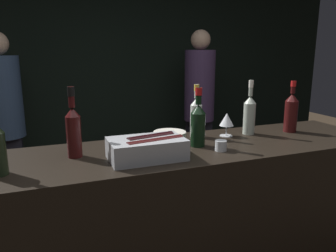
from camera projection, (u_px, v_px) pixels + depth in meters
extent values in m
cube|color=black|center=(98.00, 68.00, 3.81)|extent=(6.40, 0.06, 2.80)
cube|color=black|center=(170.00, 239.00, 1.88)|extent=(2.57, 0.61, 1.08)
cube|color=#9EA0A5|center=(147.00, 149.00, 1.59)|extent=(0.36, 0.22, 0.10)
cylinder|color=#380F0F|center=(156.00, 145.00, 1.56)|extent=(0.29, 0.11, 0.07)
cylinder|color=black|center=(151.00, 141.00, 1.63)|extent=(0.26, 0.12, 0.07)
cylinder|color=silver|center=(170.00, 137.00, 1.89)|extent=(0.19, 0.19, 0.06)
cylinder|color=gray|center=(170.00, 132.00, 1.88)|extent=(0.16, 0.16, 0.01)
cylinder|color=silver|center=(226.00, 136.00, 2.02)|extent=(0.08, 0.08, 0.00)
cylinder|color=silver|center=(226.00, 131.00, 2.01)|extent=(0.01, 0.01, 0.06)
cone|color=silver|center=(227.00, 119.00, 2.00)|extent=(0.09, 0.09, 0.08)
cylinder|color=silver|center=(221.00, 145.00, 1.72)|extent=(0.06, 0.06, 0.06)
sphere|color=#F4C66B|center=(221.00, 145.00, 1.72)|extent=(0.03, 0.03, 0.03)
cylinder|color=#380F0F|center=(291.00, 117.00, 2.11)|extent=(0.08, 0.08, 0.20)
cone|color=#380F0F|center=(292.00, 97.00, 2.08)|extent=(0.08, 0.08, 0.05)
cylinder|color=#380F0F|center=(293.00, 87.00, 2.07)|extent=(0.03, 0.03, 0.08)
cylinder|color=red|center=(294.00, 84.00, 2.06)|extent=(0.03, 0.03, 0.04)
cylinder|color=#B2B7AD|center=(196.00, 121.00, 1.98)|extent=(0.07, 0.07, 0.20)
cone|color=#B2B7AD|center=(196.00, 102.00, 1.96)|extent=(0.07, 0.07, 0.04)
cylinder|color=#B2B7AD|center=(197.00, 91.00, 1.94)|extent=(0.03, 0.03, 0.08)
cylinder|color=gold|center=(197.00, 88.00, 1.94)|extent=(0.03, 0.03, 0.04)
cylinder|color=#9EA899|center=(249.00, 119.00, 2.05)|extent=(0.07, 0.07, 0.20)
cone|color=#9EA899|center=(250.00, 100.00, 2.02)|extent=(0.07, 0.07, 0.04)
cylinder|color=#9EA899|center=(251.00, 88.00, 2.01)|extent=(0.02, 0.02, 0.10)
cylinder|color=white|center=(251.00, 84.00, 2.00)|extent=(0.03, 0.03, 0.04)
cylinder|color=black|center=(198.00, 130.00, 1.79)|extent=(0.08, 0.08, 0.18)
cone|color=black|center=(198.00, 109.00, 1.76)|extent=(0.08, 0.08, 0.05)
cylinder|color=black|center=(199.00, 96.00, 1.75)|extent=(0.03, 0.03, 0.09)
cylinder|color=maroon|center=(199.00, 91.00, 1.74)|extent=(0.04, 0.04, 0.04)
cylinder|color=#380F0F|center=(74.00, 137.00, 1.60)|extent=(0.07, 0.07, 0.20)
cone|color=#380F0F|center=(72.00, 112.00, 1.58)|extent=(0.07, 0.07, 0.04)
cylinder|color=#380F0F|center=(71.00, 97.00, 1.56)|extent=(0.03, 0.03, 0.10)
cylinder|color=black|center=(71.00, 91.00, 1.55)|extent=(0.03, 0.03, 0.05)
cube|color=black|center=(198.00, 156.00, 3.75)|extent=(0.25, 0.18, 0.84)
cylinder|color=#473356|center=(200.00, 86.00, 3.57)|extent=(0.33, 0.33, 0.76)
sphere|color=beige|center=(201.00, 40.00, 3.46)|extent=(0.21, 0.21, 0.21)
cube|color=black|center=(11.00, 177.00, 3.15)|extent=(0.26, 0.19, 0.81)
cylinder|color=#334766|center=(2.00, 97.00, 2.97)|extent=(0.34, 0.34, 0.74)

